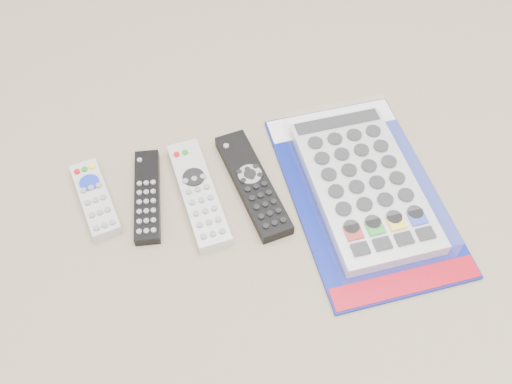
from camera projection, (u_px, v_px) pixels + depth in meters
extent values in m
plane|color=gray|center=(237.00, 198.00, 0.86)|extent=(5.00, 5.00, 0.00)
cube|color=#B4B4B6|center=(95.00, 199.00, 0.84)|extent=(0.06, 0.14, 0.02)
cylinder|color=#192FC0|center=(89.00, 182.00, 0.85)|extent=(0.03, 0.03, 0.00)
cube|color=black|center=(147.00, 196.00, 0.85)|extent=(0.06, 0.17, 0.02)
cube|color=silver|center=(198.00, 193.00, 0.85)|extent=(0.06, 0.20, 0.02)
cylinder|color=black|center=(194.00, 177.00, 0.85)|extent=(0.04, 0.04, 0.00)
cube|color=black|center=(252.00, 184.00, 0.86)|extent=(0.07, 0.20, 0.02)
cylinder|color=silver|center=(250.00, 174.00, 0.86)|extent=(0.04, 0.04, 0.00)
cube|color=navy|center=(363.00, 193.00, 0.86)|extent=(0.21, 0.35, 0.01)
cube|color=white|center=(331.00, 121.00, 0.94)|extent=(0.21, 0.05, 0.00)
cube|color=#A90C1C|center=(406.00, 283.00, 0.77)|extent=(0.21, 0.04, 0.00)
cube|color=silver|center=(363.00, 185.00, 0.85)|extent=(0.15, 0.27, 0.02)
cube|color=white|center=(364.00, 181.00, 0.84)|extent=(0.17, 0.29, 0.04)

